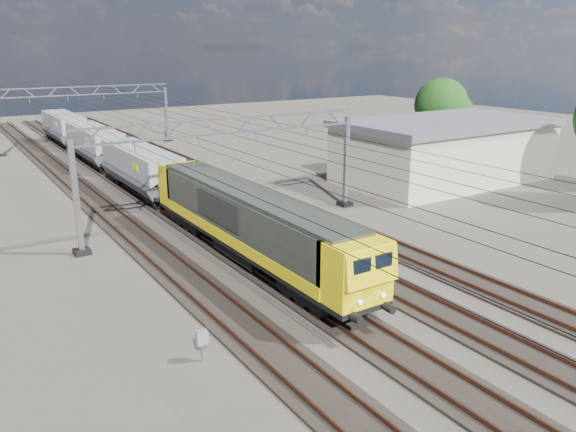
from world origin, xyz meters
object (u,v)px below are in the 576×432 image
catenary_gantry_far (88,114)px  tree_far (445,107)px  hopper_wagon_lead (141,167)px  hopper_wagon_third (64,126)px  catenary_gantry_mid (229,168)px  trackside_cabinet (202,338)px  industrial_shed (444,150)px  hopper_wagon_mid (95,142)px  locomotive (248,221)px

catenary_gantry_far → tree_far: tree_far is taller
hopper_wagon_lead → hopper_wagon_third: (0.00, 28.40, 0.00)m
hopper_wagon_lead → catenary_gantry_mid: bearing=-80.2°
catenary_gantry_mid → trackside_cabinet: bearing=-120.7°
industrial_shed → tree_far: bearing=43.1°
hopper_wagon_lead → industrial_shed: 25.86m
hopper_wagon_mid → industrial_shed: 33.82m
catenary_gantry_mid → hopper_wagon_third: catenary_gantry_mid is taller
tree_far → trackside_cabinet: bearing=-148.2°
catenary_gantry_mid → tree_far: (30.32, 9.79, 1.41)m
hopper_wagon_third → industrial_shed: size_ratio=0.70×
catenary_gantry_far → hopper_wagon_third: 4.79m
trackside_cabinet → catenary_gantry_far: bearing=89.1°
trackside_cabinet → industrial_shed: bearing=36.7°
catenary_gantry_mid → locomotive: bearing=-108.2°
catenary_gantry_far → trackside_cabinet: bearing=-99.6°
catenary_gantry_far → trackside_cabinet: 51.02m
hopper_wagon_mid → industrial_shed: size_ratio=0.70×
hopper_wagon_third → catenary_gantry_far: bearing=-63.5°
hopper_wagon_third → industrial_shed: industrial_shed is taller
catenary_gantry_far → locomotive: (-2.00, -42.08, -1.58)m
locomotive → hopper_wagon_mid: 31.90m
locomotive → trackside_cabinet: size_ratio=16.65×
locomotive → tree_far: tree_far is taller
trackside_cabinet → tree_far: 45.81m
trackside_cabinet → hopper_wagon_third: bearing=91.9°
catenary_gantry_mid → trackside_cabinet: catenary_gantry_mid is taller
locomotive → hopper_wagon_mid: locomotive is taller
industrial_shed → hopper_wagon_third: bearing=122.3°
locomotive → hopper_wagon_lead: locomotive is taller
catenary_gantry_far → locomotive: catenary_gantry_far is taller
catenary_gantry_mid → trackside_cabinet: size_ratio=15.71×
hopper_wagon_lead → hopper_wagon_mid: bearing=90.0°
hopper_wagon_lead → hopper_wagon_third: size_ratio=1.00×
catenary_gantry_far → locomotive: bearing=-92.7°
catenary_gantry_far → locomotive: 42.16m
hopper_wagon_lead → hopper_wagon_third: same height
hopper_wagon_lead → tree_far: 32.52m
catenary_gantry_far → hopper_wagon_lead: catenary_gantry_far is taller
catenary_gantry_far → trackside_cabinet: size_ratio=15.71×
industrial_shed → tree_far: (8.32, 7.79, 2.59)m
locomotive → hopper_wagon_lead: size_ratio=1.62×
hopper_wagon_third → tree_far: 44.36m
hopper_wagon_mid → catenary_gantry_far: bearing=78.9°
locomotive → hopper_wagon_third: (-0.00, 46.10, -0.09)m
hopper_wagon_mid → industrial_shed: industrial_shed is taller
tree_far → catenary_gantry_far: bearing=139.2°
locomotive → tree_far: bearing=26.1°
hopper_wagon_lead → hopper_wagon_third: bearing=90.0°
industrial_shed → locomotive: bearing=-161.4°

